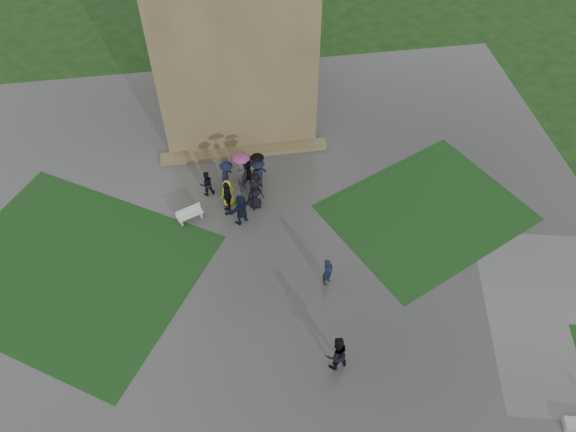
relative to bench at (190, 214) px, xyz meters
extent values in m
plane|color=black|center=(3.06, -6.27, -0.40)|extent=(120.00, 120.00, 0.00)
cube|color=#363633|center=(3.06, -4.27, -0.39)|extent=(34.00, 34.00, 0.02)
cube|color=black|center=(-5.44, -2.27, -0.38)|extent=(14.10, 13.46, 0.01)
cube|color=black|center=(11.56, -1.27, -0.38)|extent=(11.12, 10.15, 0.01)
cube|color=brown|center=(3.06, 4.33, -0.27)|extent=(9.00, 0.80, 0.22)
cube|color=silver|center=(0.02, -0.05, -0.01)|extent=(1.33, 0.84, 0.05)
cube|color=silver|center=(-0.45, -0.25, -0.20)|extent=(0.19, 0.34, 0.36)
cube|color=silver|center=(0.50, 0.14, -0.20)|extent=(0.19, 0.34, 0.36)
cube|color=silver|center=(-0.05, 0.12, 0.19)|extent=(1.20, 0.53, 0.34)
imported|color=black|center=(3.38, 1.34, 0.38)|extent=(0.61, 0.46, 1.53)
imported|color=black|center=(3.55, 1.68, 0.56)|extent=(1.34, 1.26, 1.89)
imported|color=black|center=(3.06, 2.44, 0.41)|extent=(0.71, 0.88, 1.59)
imported|color=#3C3D41|center=(2.76, 1.64, 0.47)|extent=(0.70, 0.74, 1.70)
imported|color=black|center=(2.00, 1.78, 0.54)|extent=(0.93, 1.32, 1.85)
imported|color=black|center=(0.93, 1.60, 0.35)|extent=(0.79, 0.55, 1.47)
imported|color=#E3ED0D|center=(1.94, 0.78, 0.38)|extent=(0.90, 0.82, 1.53)
imported|color=black|center=(1.91, 0.49, 0.50)|extent=(0.72, 1.11, 1.77)
imported|color=black|center=(2.48, -0.50, 0.50)|extent=(1.70, 1.35, 1.76)
imported|color=#3C3D41|center=(3.30, 0.52, 0.44)|extent=(0.86, 0.91, 1.65)
imported|color=black|center=(3.26, 0.39, 0.46)|extent=(0.93, 0.74, 1.68)
imported|color=#D959A5|center=(2.76, 1.64, 1.68)|extent=(0.84, 0.84, 0.74)
imported|color=#582E7F|center=(2.48, -0.50, 1.63)|extent=(1.01, 1.01, 0.93)
imported|color=black|center=(3.55, 1.68, 1.58)|extent=(0.66, 0.66, 0.58)
imported|color=black|center=(5.89, -4.61, 0.40)|extent=(0.67, 0.66, 1.56)
imported|color=black|center=(5.46, -8.55, 0.59)|extent=(1.06, 0.79, 1.94)
camera|label=1|loc=(2.13, -18.32, 20.49)|focal=35.00mm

